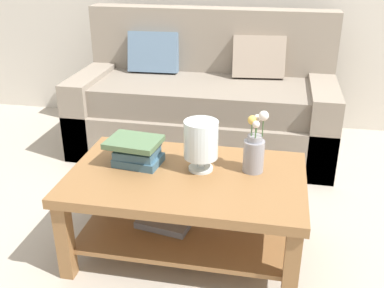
{
  "coord_description": "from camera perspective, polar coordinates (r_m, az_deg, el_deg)",
  "views": [
    {
      "loc": [
        0.4,
        -2.36,
        1.54
      ],
      "look_at": [
        -0.01,
        -0.24,
        0.57
      ],
      "focal_mm": 42.11,
      "sensor_mm": 36.0,
      "label": 1
    }
  ],
  "objects": [
    {
      "name": "coffee_table",
      "position": [
        2.34,
        -0.79,
        -6.6
      ],
      "size": [
        1.19,
        0.74,
        0.47
      ],
      "color": "olive",
      "rests_on": "ground"
    },
    {
      "name": "flower_pitcher",
      "position": [
        2.28,
        7.89,
        -0.74
      ],
      "size": [
        0.11,
        0.11,
        0.33
      ],
      "color": "gray",
      "rests_on": "coffee_table"
    },
    {
      "name": "ground_plane",
      "position": [
        2.85,
        1.13,
        -8.47
      ],
      "size": [
        10.0,
        10.0,
        0.0
      ],
      "primitive_type": "plane",
      "color": "#ADA393"
    },
    {
      "name": "book_stack_main",
      "position": [
        2.37,
        -7.07,
        -0.83
      ],
      "size": [
        0.29,
        0.24,
        0.14
      ],
      "color": "#3D6075",
      "rests_on": "coffee_table"
    },
    {
      "name": "glass_hurricane_vase",
      "position": [
        2.25,
        1.15,
        0.37
      ],
      "size": [
        0.17,
        0.17,
        0.27
      ],
      "color": "silver",
      "rests_on": "coffee_table"
    },
    {
      "name": "couch",
      "position": [
        3.59,
        1.6,
        5.22
      ],
      "size": [
        1.98,
        0.9,
        1.06
      ],
      "color": "gray",
      "rests_on": "ground"
    }
  ]
}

